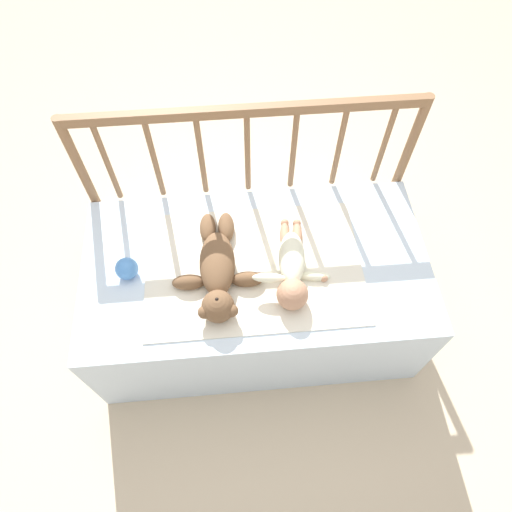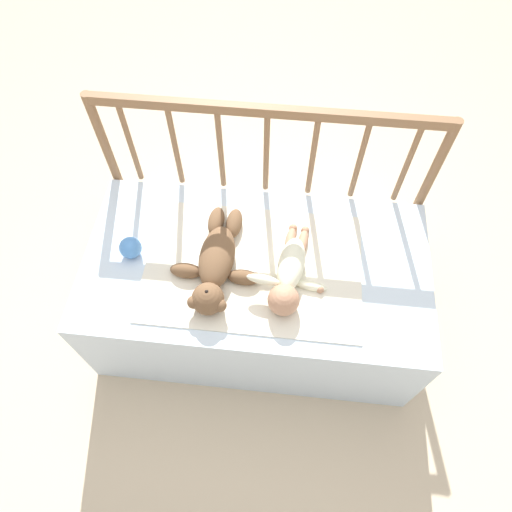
% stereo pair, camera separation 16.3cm
% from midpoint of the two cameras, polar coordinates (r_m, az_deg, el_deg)
% --- Properties ---
extents(ground_plane, '(12.00, 12.00, 0.00)m').
position_cam_midpoint_polar(ground_plane, '(2.10, 2.24, -7.68)').
color(ground_plane, '#C6B293').
extents(crib_mattress, '(1.29, 0.68, 0.47)m').
position_cam_midpoint_polar(crib_mattress, '(1.89, 2.48, -4.77)').
color(crib_mattress, silver).
rests_on(crib_mattress, ground_plane).
extents(crib_rail, '(1.29, 0.04, 0.89)m').
position_cam_midpoint_polar(crib_rail, '(1.78, 3.93, 11.43)').
color(crib_rail, brown).
rests_on(crib_rail, ground_plane).
extents(blanket, '(0.79, 0.53, 0.01)m').
position_cam_midpoint_polar(blanket, '(1.67, 2.41, -1.59)').
color(blanket, silver).
rests_on(blanket, crib_mattress).
extents(teddy_bear, '(0.33, 0.46, 0.11)m').
position_cam_midpoint_polar(teddy_bear, '(1.62, -2.22, -1.21)').
color(teddy_bear, brown).
rests_on(teddy_bear, crib_mattress).
extents(baby, '(0.29, 0.40, 0.11)m').
position_cam_midpoint_polar(baby, '(1.61, 7.04, -2.55)').
color(baby, '#EAEACC').
rests_on(baby, crib_mattress).
extents(toy_ball, '(0.08, 0.08, 0.08)m').
position_cam_midpoint_polar(toy_ball, '(1.71, -12.84, 0.80)').
color(toy_ball, '#4C8CDB').
rests_on(toy_ball, crib_mattress).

